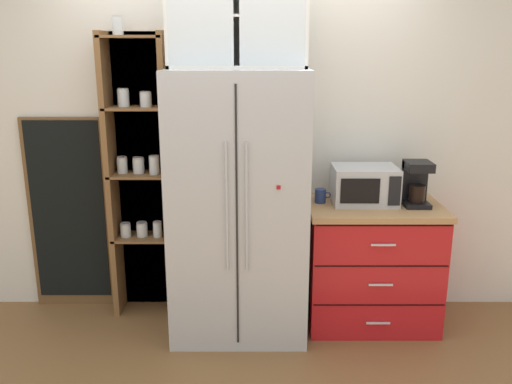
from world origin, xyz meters
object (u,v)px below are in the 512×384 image
Objects in this scene: bottle_amber at (379,191)px; chalkboard_menu at (72,214)px; coffee_maker at (419,183)px; bottle_cobalt at (378,190)px; refrigerator at (241,205)px; microwave at (367,185)px; mug_navy at (323,196)px.

bottle_amber is 0.17× the size of chalkboard_menu.
coffee_maker is 1.24× the size of bottle_cobalt.
refrigerator is at bearing -176.50° from coffee_maker.
microwave is at bearing 139.05° from bottle_amber.
mug_navy is at bearing -6.40° from chalkboard_menu.
bottle_amber is (0.07, -0.06, -0.02)m from microwave.
bottle_amber is at bearing -90.00° from bottle_cobalt.
coffee_maker is at bearing -6.96° from microwave.
mug_navy is 0.38m from bottle_amber.
refrigerator is 0.88m from microwave.
microwave is 1.76× the size of bottle_amber.
mug_navy is (-0.64, 0.05, -0.11)m from coffee_maker.
microwave is 0.35m from coffee_maker.
mug_navy is (-0.30, 0.01, -0.08)m from microwave.
bottle_amber is (0.94, 0.05, 0.09)m from refrigerator.
bottle_cobalt is at bearing 4.77° from refrigerator.
microwave is 0.31m from mug_navy.
coffee_maker reaches higher than bottle_amber.
microwave is at bearing 173.04° from coffee_maker.
chalkboard_menu is at bearing 173.45° from bottle_cobalt.
bottle_cobalt is at bearing 179.08° from coffee_maker.
bottle_cobalt is (0.37, -0.05, 0.06)m from mug_navy.
mug_navy is 0.38m from bottle_cobalt.
coffee_maker is (1.21, 0.07, 0.13)m from refrigerator.
mug_navy is 0.45× the size of bottle_amber.
bottle_cobalt is at bearing 90.00° from bottle_amber.
microwave is 2.18m from chalkboard_menu.
coffee_maker is at bearing -5.94° from chalkboard_menu.
bottle_cobalt is 0.02m from bottle_amber.
bottle_amber is (0.00, -0.02, -0.00)m from bottle_cobalt.
refrigerator reaches higher than bottle_cobalt.
refrigerator is 0.95m from bottle_amber.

